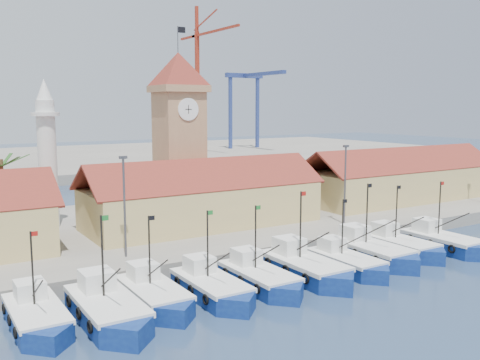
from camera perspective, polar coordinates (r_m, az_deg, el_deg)
ground at (r=45.35m, az=8.17°, el=-11.27°), size 400.00×400.00×0.00m
quay at (r=64.69m, az=-5.60°, el=-4.75°), size 140.00×32.00×1.50m
terminal at (r=146.08m, az=-20.64°, el=1.87°), size 240.00×80.00×2.00m
boat_0 at (r=39.28m, az=-20.80°, el=-13.66°), size 3.32×9.10×6.89m
boat_1 at (r=38.82m, az=-13.85°, el=-13.48°), size 3.77×10.32×7.81m
boat_2 at (r=41.21m, az=-9.07°, el=-12.18°), size 3.43×9.39×7.11m
boat_3 at (r=42.33m, az=-2.87°, el=-11.54°), size 3.47×9.50×7.19m
boat_4 at (r=44.50m, az=2.27°, el=-10.56°), size 3.45×9.45×7.15m
boat_5 at (r=47.17m, az=7.14°, el=-9.44°), size 3.84×10.51×7.95m
boat_6 at (r=49.82m, az=11.44°, el=-8.74°), size 3.31×9.07×6.86m
boat_7 at (r=53.40m, az=13.99°, el=-7.57°), size 3.80×10.42×7.88m
boat_8 at (r=56.72m, az=16.88°, el=-6.84°), size 3.52×9.65×7.30m
boat_9 at (r=59.54m, az=21.04°, el=-6.31°), size 3.63×9.95×7.53m
hall_center at (r=60.55m, az=-3.97°, el=-2.47°), size 27.04×10.13×7.61m
hall_right at (r=80.38m, az=16.66°, el=-0.25°), size 31.20×10.13×7.61m
clock_tower at (r=65.02m, az=-6.51°, el=5.27°), size 5.80×5.80×22.70m
minaret at (r=62.29m, az=-19.87°, el=2.70°), size 3.00×3.00×16.30m
palm_tree at (r=59.88m, az=-24.00°, el=-1.06°), size 5.60×5.03×8.39m
lamp_posts at (r=53.54m, az=0.47°, el=-1.10°), size 80.70×0.25×9.03m
crane_red_right at (r=153.95m, az=-4.33°, el=11.43°), size 1.00×32.63×40.80m
gantry at (r=165.86m, az=1.07°, el=9.59°), size 13.00×22.00×23.20m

